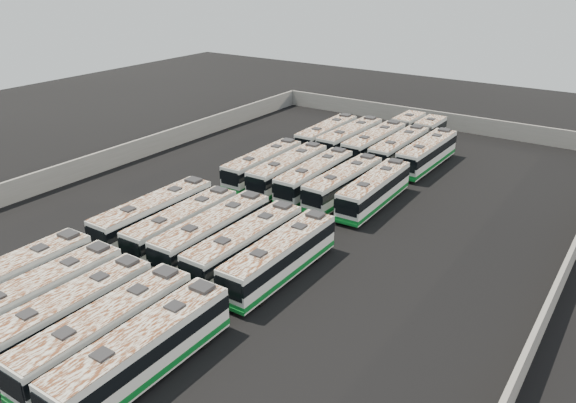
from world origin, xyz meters
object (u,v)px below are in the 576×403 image
object	(u,v)px
bus_front_right	(106,331)
bus_back_right	(410,142)
bus_back_left	(350,139)
bus_midback_right	(343,183)
bus_front_far_right	(143,351)
bus_midback_center	(315,177)
bus_front_far_left	(9,282)
bus_midfront_center	(213,233)
bus_front_center	(69,314)
bus_midfront_far_right	(280,257)
bus_midback_left	(288,170)
bus_midback_far_right	(374,190)
bus_front_left	(39,297)
bus_midfront_left	(183,225)
bus_back_far_left	(327,135)
bus_midback_far_left	(263,165)
bus_midfront_far_left	(154,214)
bus_midfront_right	(245,245)
bus_back_center	(386,137)
bus_back_far_right	(427,153)

from	to	relation	value
bus_front_right	bus_back_right	xyz separation A→B (m)	(-0.09, 42.73, -0.06)
bus_back_left	bus_midback_right	bearing A→B (deg)	-63.00
bus_front_far_right	bus_midback_center	xyz separation A→B (m)	(-6.19, 27.24, -0.05)
bus_front_far_left	bus_midfront_center	world-z (taller)	bus_front_far_left
bus_front_center	bus_midfront_far_right	size ratio (longest dim) A/B	0.98
bus_midback_left	bus_back_left	distance (m)	12.71
bus_front_center	bus_midback_far_right	world-z (taller)	bus_front_center
bus_midfront_center	bus_midback_right	xyz separation A→B (m)	(3.09, 14.66, -0.07)
bus_front_left	bus_front_center	distance (m)	2.97
bus_front_left	bus_midfront_left	world-z (taller)	bus_front_left
bus_midback_center	bus_back_far_left	distance (m)	13.98
bus_front_center	bus_midback_far_right	bearing A→B (deg)	77.55
bus_midfront_center	bus_back_left	distance (m)	27.49
bus_front_left	bus_back_right	distance (m)	43.24
bus_midback_far_left	bus_midback_right	size ratio (longest dim) A/B	1.00
bus_midfront_far_left	bus_midback_left	xyz separation A→B (m)	(3.09, 14.81, -0.04)
bus_midfront_far_left	bus_midfront_far_right	world-z (taller)	bus_midfront_far_left
bus_midfront_right	bus_midfront_center	bearing A→B (deg)	178.00
bus_midback_right	bus_back_left	bearing A→B (deg)	117.39
bus_front_far_right	bus_back_center	xyz separation A→B (m)	(-6.06, 42.81, -0.02)
bus_midfront_left	bus_back_far_right	xyz separation A→B (m)	(9.27, 27.47, 0.06)
bus_back_far_left	bus_back_far_right	distance (m)	12.36
bus_midback_center	bus_back_right	world-z (taller)	bus_midback_center
bus_front_center	bus_midback_left	distance (m)	27.50
bus_midfront_right	bus_midfront_far_right	distance (m)	3.09
bus_back_center	bus_midfront_far_right	bearing A→B (deg)	-77.49
bus_midback_center	bus_back_left	world-z (taller)	bus_back_left
bus_front_far_right	bus_back_far_left	xyz separation A→B (m)	(-12.30, 39.81, -0.05)
bus_front_left	bus_back_far_right	bearing A→B (deg)	77.26
bus_midfront_far_right	bus_midback_right	xyz separation A→B (m)	(-3.20, 14.84, -0.05)
bus_front_far_left	bus_back_far_left	distance (m)	39.92
bus_back_center	bus_back_far_right	size ratio (longest dim) A/B	1.54
bus_front_left	bus_front_far_right	xyz separation A→B (m)	(9.19, 0.06, 0.03)
bus_midfront_center	bus_midback_far_right	world-z (taller)	bus_midfront_center
bus_midfront_far_left	bus_midfront_far_right	xyz separation A→B (m)	(12.45, 0.01, -0.03)
bus_midfront_left	bus_midback_far_right	xyz separation A→B (m)	(9.21, 14.91, 0.01)
bus_midfront_far_left	bus_midfront_center	bearing A→B (deg)	1.75
bus_front_center	bus_midfront_right	distance (m)	12.98
bus_front_far_left	bus_front_right	xyz separation A→B (m)	(9.30, 0.13, 0.00)
bus_midback_far_left	bus_back_right	bearing A→B (deg)	58.25
bus_midback_center	bus_back_far_right	xyz separation A→B (m)	(6.24, 12.70, 0.03)
bus_front_far_right	bus_midfront_right	distance (m)	12.86
bus_midback_right	bus_midfront_left	bearing A→B (deg)	-110.88
bus_front_center	bus_back_far_right	xyz separation A→B (m)	(6.27, 40.01, 0.04)
bus_midback_far_left	bus_back_far_right	size ratio (longest dim) A/B	0.97
bus_back_far_left	bus_back_left	bearing A→B (deg)	1.47
bus_midfront_right	bus_midback_center	size ratio (longest dim) A/B	1.01
bus_front_far_left	bus_front_left	world-z (taller)	bus_front_far_left
bus_front_right	bus_back_left	world-z (taller)	bus_front_right
bus_back_far_right	bus_midback_left	bearing A→B (deg)	-125.64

